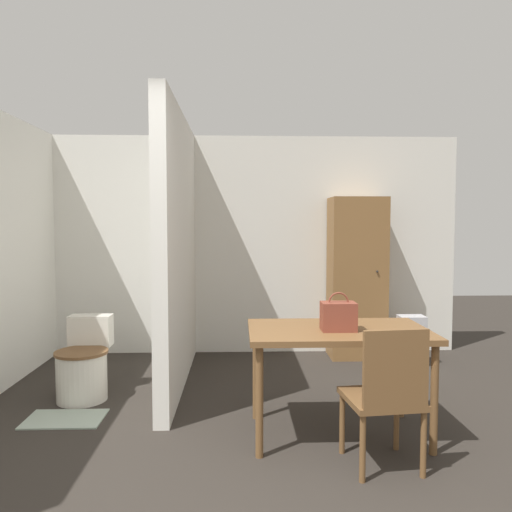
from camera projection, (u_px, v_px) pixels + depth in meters
The scene contains 9 objects.
wall_back at pixel (236, 245), 5.81m from camera, with size 5.13×0.12×2.50m.
partition_wall at pixel (178, 250), 4.63m from camera, with size 0.12×2.22×2.50m.
dining_table at pixel (338, 340), 3.49m from camera, with size 1.25×0.76×0.76m.
wooden_chair at pixel (386, 393), 2.99m from camera, with size 0.48×0.48×0.89m.
toilet at pixel (84, 366), 4.27m from camera, with size 0.44×0.59×0.68m.
handbag at pixel (338, 316), 3.41m from camera, with size 0.23×0.16×0.27m.
wooden_cabinet at pixel (357, 278), 5.58m from camera, with size 0.61×0.46×1.79m.
bath_mat at pixel (65, 419), 3.81m from camera, with size 0.58×0.38×0.01m.
space_heater at pixel (411, 340), 5.29m from camera, with size 0.27×0.20×0.52m.
Camera 1 is at (0.04, -2.20, 1.49)m, focal length 35.00 mm.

